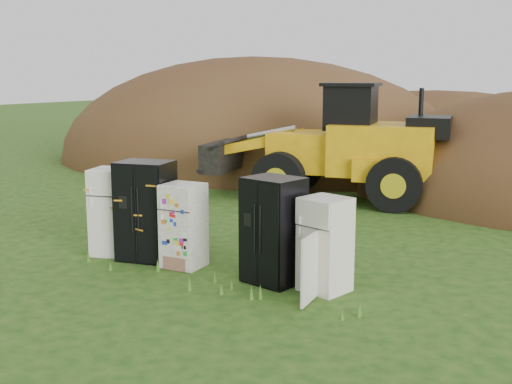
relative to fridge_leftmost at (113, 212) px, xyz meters
The scene contains 9 objects.
ground 2.56m from the fridge_leftmost, ahead, with size 120.00×120.00×0.00m, color #1C4312.
fridge_leftmost is the anchor object (origin of this frame).
fridge_black_side 0.81m from the fridge_leftmost, ahead, with size 1.02×0.81×1.96m, color black, non-canonical shape.
fridge_sticker 1.76m from the fridge_leftmost, ahead, with size 0.71×0.66×1.60m, color white, non-canonical shape.
fridge_black_right 3.68m from the fridge_leftmost, ahead, with size 0.94×0.78×1.87m, color black, non-canonical shape.
fridge_open_door 4.65m from the fridge_leftmost, ahead, with size 0.73×0.67×1.61m, color white, non-canonical shape.
wheel_loader 7.65m from the fridge_leftmost, 80.74° to the left, with size 7.01×2.84×3.39m, color #EDAC0F, non-canonical shape.
dirt_mound_left 14.60m from the fridge_leftmost, 108.97° to the left, with size 17.89×13.42×8.73m, color #4D2D19.
dirt_mound_back 18.20m from the fridge_leftmost, 84.26° to the left, with size 16.54×11.03×5.94m, color #4D2D19.
Camera 1 is at (6.42, -9.62, 3.62)m, focal length 45.00 mm.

